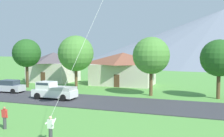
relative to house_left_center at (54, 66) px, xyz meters
name	(u,v)px	position (x,y,z in m)	size (l,w,h in m)	color
road_strip	(148,105)	(21.26, -15.45, -2.78)	(160.00, 7.53, 0.08)	#38383D
mountain_east_ridge	(223,36)	(33.06, 100.36, 10.09)	(138.29, 138.29, 25.81)	slate
house_left_center	(54,66)	(0.00, 0.00, 0.00)	(8.24, 7.50, 5.44)	beige
house_right_center	(123,68)	(13.60, -0.21, -0.01)	(10.73, 6.88, 5.42)	beige
tree_center	(27,53)	(0.47, -8.33, 2.53)	(4.38, 4.38, 7.57)	#4C3823
tree_right_of_center	(219,58)	(28.30, -8.66, 2.06)	(4.42, 4.42, 7.11)	brown
tree_near_right	(76,53)	(8.43, -7.14, 2.52)	(5.35, 5.35, 8.02)	brown
tree_far_right	(151,56)	(20.26, -9.23, 2.32)	(4.72, 4.72, 7.51)	brown
parked_car_silver_mid_east	(9,86)	(1.53, -13.58, -1.95)	(4.28, 2.24, 1.68)	#B7BCC1
pickup_truck_white_west_side	(54,90)	(9.96, -15.74, -1.76)	(5.21, 2.33, 1.99)	white
watcher_person	(5,117)	(13.13, -27.30, -1.94)	(0.56, 0.24, 1.68)	#3D3D42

